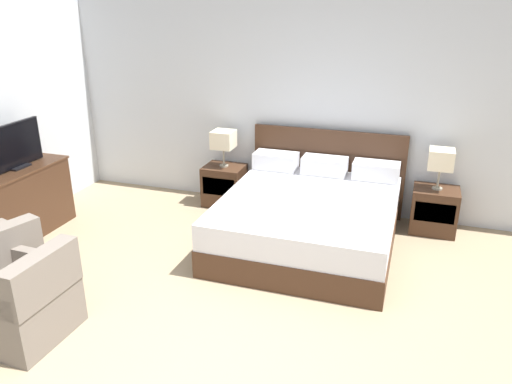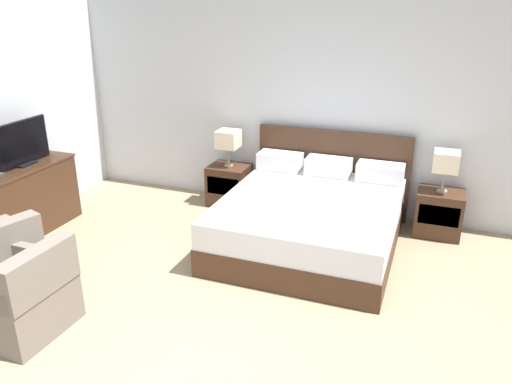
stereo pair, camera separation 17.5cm
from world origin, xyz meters
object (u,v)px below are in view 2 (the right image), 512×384
Objects in this scene: bed at (311,218)px; armchair_companion at (22,299)px; nightstand_left at (229,185)px; tv at (21,144)px; table_lamp_right at (446,162)px; dresser at (26,198)px; nightstand_right at (439,213)px; table_lamp_left at (228,140)px.

bed is 2.67× the size of armchair_companion.
tv reaches higher than nightstand_left.
table_lamp_right is 4.29m from armchair_companion.
nightstand_left is 2.61m from table_lamp_right.
dresser is (-3.08, -0.80, 0.10)m from bed.
bed is at bearing 52.35° from armchair_companion.
dresser is 1.98m from armchair_companion.
nightstand_left is 0.67× the size of armchair_companion.
nightstand_right is 2.61m from table_lamp_left.
armchair_companion is (-1.74, -2.26, -0.02)m from bed.
armchair_companion is at bearing -98.98° from nightstand_left.
tv is at bearing -166.36° from bed.
tv reaches higher than dresser.
bed is 2.67× the size of tv.
bed is at bearing -29.92° from nightstand_left.
dresser is at bearing -139.72° from nightstand_left.
table_lamp_left is 2.54m from table_lamp_right.
table_lamp_right is (2.54, 0.00, 0.60)m from nightstand_left.
bed is 2.86m from armchair_companion.
table_lamp_left reaches higher than armchair_companion.
table_lamp_right is (1.27, 0.73, 0.55)m from bed.
table_lamp_left is at bearing 90.00° from nightstand_left.
tv reaches higher than table_lamp_right.
nightstand_left is at bearing 40.28° from dresser.
nightstand_left is 3.03m from armchair_companion.
tv is at bearing 131.38° from armchair_companion.
nightstand_right is at bearing 19.41° from dresser.
armchair_companion is at bearing -135.22° from nightstand_right.
nightstand_left and nightstand_right have the same top height.
armchair_companion is (-0.47, -2.99, 0.03)m from nightstand_left.
dresser is (-4.35, -1.53, 0.14)m from nightstand_right.
table_lamp_right is at bearing 0.03° from nightstand_left.
table_lamp_left is 0.60× the size of tv.
dresser is at bearing 132.49° from armchair_companion.
tv is (-3.08, -0.75, 0.71)m from bed.
nightstand_left is 0.68× the size of tv.
dresser is 0.61m from tv.
bed is 4.44× the size of table_lamp_left.
table_lamp_left reaches higher than nightstand_right.
table_lamp_right is (2.54, 0.00, 0.00)m from table_lamp_left.
nightstand_left is 0.60m from table_lamp_left.
bed is 3.96× the size of nightstand_left.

